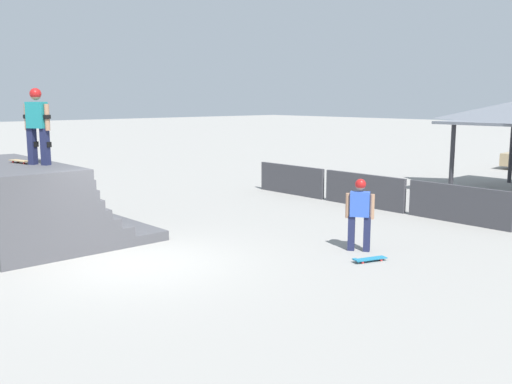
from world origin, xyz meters
TOP-DOWN VIEW (x-y plane):
  - ground_plane at (0.00, 0.00)m, footprint 160.00×160.00m
  - quarter_pipe_ramp at (-3.67, -0.99)m, footprint 4.87×3.95m
  - skater_on_deck at (-2.88, -0.83)m, footprint 0.73×0.50m
  - skateboard_on_deck at (-3.47, -1.03)m, footprint 0.81×0.35m
  - bystander_walking at (2.47, 4.26)m, footprint 0.60×0.44m
  - skateboard_on_ground at (3.17, 3.71)m, footprint 0.43×0.79m
  - barrier_fence at (-0.80, 8.68)m, footprint 9.58×0.12m

SIDE VIEW (x-z plane):
  - ground_plane at x=0.00m, z-range 0.00..0.00m
  - skateboard_on_ground at x=3.17m, z-range 0.01..0.10m
  - barrier_fence at x=-0.80m, z-range 0.00..1.05m
  - quarter_pipe_ramp at x=-3.67m, z-range -0.11..1.79m
  - bystander_walking at x=2.47m, z-range 0.14..1.80m
  - skateboard_on_deck at x=-3.47m, z-range 1.91..2.00m
  - skater_on_deck at x=-2.88m, z-range 2.03..3.79m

